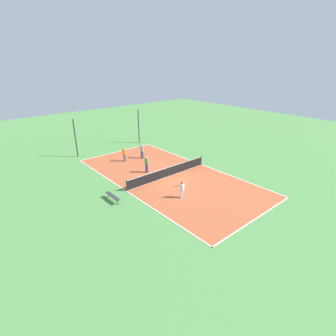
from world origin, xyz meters
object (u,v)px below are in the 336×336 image
object	(u,v)px
player_baseline_gray	(142,150)
fence_post_back_right	(139,127)
bench	(113,196)
tennis_ball_midcourt	(222,188)
tennis_net	(168,171)
player_near_white	(182,189)
tennis_ball_right_alley	(228,180)
player_far_green	(147,163)
player_center_orange	(124,153)
fence_post_back_left	(75,138)

from	to	relation	value
player_baseline_gray	fence_post_back_right	xyz separation A→B (m)	(3.31, 5.38, 1.28)
bench	tennis_ball_midcourt	distance (m)	9.46
tennis_net	bench	size ratio (longest dim) A/B	5.14
player_near_white	player_baseline_gray	world-z (taller)	player_baseline_gray
tennis_ball_right_alley	player_far_green	bearing A→B (deg)	124.87
tennis_net	player_center_orange	distance (m)	6.45
player_far_green	tennis_ball_right_alley	distance (m)	8.18
fence_post_back_right	tennis_net	bearing A→B (deg)	-111.34
player_center_orange	fence_post_back_right	xyz separation A→B (m)	(5.39, 4.90, 1.30)
player_far_green	tennis_ball_right_alley	world-z (taller)	player_far_green
tennis_ball_midcourt	fence_post_back_right	bearing A→B (deg)	81.12
tennis_net	player_near_white	size ratio (longest dim) A/B	6.59
player_near_white	tennis_ball_midcourt	size ratio (longest dim) A/B	21.27
bench	tennis_ball_midcourt	size ratio (longest dim) A/B	27.27
player_near_white	player_far_green	distance (m)	6.25
tennis_ball_right_alley	fence_post_back_left	size ratio (longest dim) A/B	0.02
player_near_white	fence_post_back_left	bearing A→B (deg)	-48.80
bench	player_near_white	world-z (taller)	player_near_white
tennis_net	bench	bearing A→B (deg)	-173.73
tennis_ball_right_alley	bench	bearing A→B (deg)	159.59
player_far_green	tennis_ball_midcourt	world-z (taller)	player_far_green
fence_post_back_left	tennis_net	bearing A→B (deg)	-68.66
tennis_net	fence_post_back_right	world-z (taller)	fence_post_back_right
player_center_orange	player_baseline_gray	distance (m)	2.13
fence_post_back_right	player_baseline_gray	bearing A→B (deg)	-121.62
tennis_ball_midcourt	player_far_green	bearing A→B (deg)	111.03
tennis_ball_right_alley	tennis_ball_midcourt	xyz separation A→B (m)	(-1.83, -0.65, 0.00)
tennis_ball_right_alley	tennis_ball_midcourt	size ratio (longest dim) A/B	1.00
player_near_white	tennis_net	bearing A→B (deg)	-83.67
bench	player_far_green	distance (m)	6.27
tennis_ball_midcourt	player_baseline_gray	bearing A→B (deg)	93.85
player_baseline_gray	fence_post_back_right	bearing A→B (deg)	-25.60
player_baseline_gray	fence_post_back_left	distance (m)	7.80
tennis_ball_right_alley	fence_post_back_left	world-z (taller)	fence_post_back_left
tennis_net	fence_post_back_left	xyz separation A→B (m)	(-4.40, 11.27, 1.70)
player_baseline_gray	tennis_net	bearing A→B (deg)	175.52
player_baseline_gray	player_far_green	bearing A→B (deg)	156.99
bench	fence_post_back_left	xyz separation A→B (m)	(2.11, 11.99, 1.84)
bench	tennis_ball_right_alley	bearing A→B (deg)	-110.41
player_near_white	fence_post_back_left	distance (m)	15.55
tennis_ball_midcourt	fence_post_back_right	world-z (taller)	fence_post_back_right
fence_post_back_left	player_center_orange	bearing A→B (deg)	-55.13
player_far_green	player_center_orange	bearing A→B (deg)	9.69
bench	player_baseline_gray	xyz separation A→B (m)	(7.61, 6.61, 0.56)
bench	player_center_orange	size ratio (longest dim) A/B	1.15
player_near_white	fence_post_back_right	world-z (taller)	fence_post_back_right
bench	player_center_orange	distance (m)	9.00
bench	player_far_green	xyz separation A→B (m)	(5.54, 2.88, 0.61)
fence_post_back_left	fence_post_back_right	size ratio (longest dim) A/B	1.00
tennis_ball_right_alley	fence_post_back_left	xyz separation A→B (m)	(-8.07, 15.78, 2.18)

